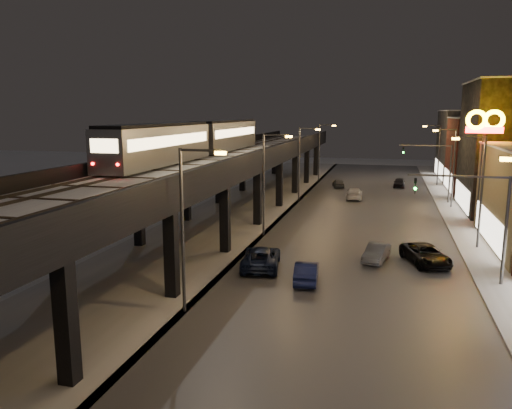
# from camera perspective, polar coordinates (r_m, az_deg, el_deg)

# --- Properties ---
(road_surface) EXTENTS (17.00, 120.00, 0.06)m
(road_surface) POSITION_cam_1_polar(r_m,az_deg,el_deg) (47.31, 11.75, -2.90)
(road_surface) COLOR #46474D
(road_surface) RESTS_ON ground
(sidewalk_right) EXTENTS (4.00, 120.00, 0.14)m
(sidewalk_right) POSITION_cam_1_polar(r_m,az_deg,el_deg) (47.89, 23.80, -3.38)
(sidewalk_right) COLOR #9FA1A8
(sidewalk_right) RESTS_ON ground
(under_viaduct_pavement) EXTENTS (11.00, 120.00, 0.06)m
(under_viaduct_pavement) POSITION_cam_1_polar(r_m,az_deg,el_deg) (49.81, -3.95, -2.03)
(under_viaduct_pavement) COLOR #9FA1A8
(under_viaduct_pavement) RESTS_ON ground
(elevated_viaduct) EXTENTS (9.00, 100.00, 6.30)m
(elevated_viaduct) POSITION_cam_1_polar(r_m,az_deg,el_deg) (45.94, -5.30, 3.96)
(elevated_viaduct) COLOR black
(elevated_viaduct) RESTS_ON ground
(viaduct_trackbed) EXTENTS (8.40, 100.00, 0.32)m
(viaduct_trackbed) POSITION_cam_1_polar(r_m,az_deg,el_deg) (45.99, -5.28, 4.93)
(viaduct_trackbed) COLOR #B2B7C1
(viaduct_trackbed) RESTS_ON elevated_viaduct
(viaduct_parapet_streetside) EXTENTS (0.30, 100.00, 1.10)m
(viaduct_parapet_streetside) POSITION_cam_1_polar(r_m,az_deg,el_deg) (44.67, 0.01, 5.40)
(viaduct_parapet_streetside) COLOR black
(viaduct_parapet_streetside) RESTS_ON elevated_viaduct
(viaduct_parapet_far) EXTENTS (0.30, 100.00, 1.10)m
(viaduct_parapet_far) POSITION_cam_1_polar(r_m,az_deg,el_deg) (47.63, -10.21, 5.56)
(viaduct_parapet_far) COLOR black
(viaduct_parapet_far) RESTS_ON elevated_viaduct
(building_e) EXTENTS (12.20, 12.20, 10.16)m
(building_e) POSITION_cam_1_polar(r_m,az_deg,el_deg) (74.62, 25.90, 5.04)
(building_e) COLOR brown
(building_e) RESTS_ON ground
(building_f) EXTENTS (12.20, 16.20, 11.16)m
(building_f) POSITION_cam_1_polar(r_m,az_deg,el_deg) (88.33, 24.23, 6.18)
(building_f) COLOR #2A2A2A
(building_f) RESTS_ON ground
(streetlight_left_1) EXTENTS (2.57, 0.28, 9.00)m
(streetlight_left_1) POSITION_cam_1_polar(r_m,az_deg,el_deg) (26.66, -7.91, -1.69)
(streetlight_left_1) COLOR #38383A
(streetlight_left_1) RESTS_ON ground
(streetlight_left_2) EXTENTS (2.57, 0.28, 9.00)m
(streetlight_left_2) POSITION_cam_1_polar(r_m,az_deg,el_deg) (43.58, 1.23, 3.14)
(streetlight_left_2) COLOR #38383A
(streetlight_left_2) RESTS_ON ground
(streetlight_right_2) EXTENTS (2.56, 0.28, 9.00)m
(streetlight_right_2) POSITION_cam_1_polar(r_m,az_deg,el_deg) (42.96, 24.08, 2.12)
(streetlight_right_2) COLOR #38383A
(streetlight_right_2) RESTS_ON ground
(streetlight_left_3) EXTENTS (2.57, 0.28, 9.00)m
(streetlight_left_3) POSITION_cam_1_polar(r_m,az_deg,el_deg) (61.12, 5.22, 5.22)
(streetlight_left_3) COLOR #38383A
(streetlight_left_3) RESTS_ON ground
(streetlight_right_3) EXTENTS (2.56, 0.28, 9.00)m
(streetlight_right_3) POSITION_cam_1_polar(r_m,az_deg,el_deg) (60.68, 21.45, 4.50)
(streetlight_right_3) COLOR #38383A
(streetlight_right_3) RESTS_ON ground
(streetlight_left_4) EXTENTS (2.57, 0.28, 9.00)m
(streetlight_left_4) POSITION_cam_1_polar(r_m,az_deg,el_deg) (78.87, 7.43, 6.35)
(streetlight_left_4) COLOR #38383A
(streetlight_left_4) RESTS_ON ground
(streetlight_right_4) EXTENTS (2.56, 0.28, 9.00)m
(streetlight_right_4) POSITION_cam_1_polar(r_m,az_deg,el_deg) (78.53, 20.00, 5.80)
(streetlight_right_4) COLOR #38383A
(streetlight_right_4) RESTS_ON ground
(traffic_light_rig_a) EXTENTS (6.10, 0.34, 7.00)m
(traffic_light_rig_a) POSITION_cam_1_polar(r_m,az_deg,el_deg) (34.17, 24.85, -1.14)
(traffic_light_rig_a) COLOR #38383A
(traffic_light_rig_a) RESTS_ON ground
(traffic_light_rig_b) EXTENTS (6.10, 0.34, 7.00)m
(traffic_light_rig_b) POSITION_cam_1_polar(r_m,az_deg,el_deg) (63.62, 20.31, 4.15)
(traffic_light_rig_b) COLOR #38383A
(traffic_light_rig_b) RESTS_ON ground
(subway_train) EXTENTS (2.77, 34.04, 3.31)m
(subway_train) POSITION_cam_1_polar(r_m,az_deg,el_deg) (49.94, -6.66, 7.50)
(subway_train) COLOR gray
(subway_train) RESTS_ON viaduct_trackbed
(car_near_white) EXTENTS (1.82, 4.18, 1.34)m
(car_near_white) POSITION_cam_1_polar(r_m,az_deg,el_deg) (32.50, 5.77, -7.75)
(car_near_white) COLOR #0E153E
(car_near_white) RESTS_ON ground
(car_mid_silver) EXTENTS (3.33, 5.75, 1.51)m
(car_mid_silver) POSITION_cam_1_polar(r_m,az_deg,el_deg) (35.13, 0.59, -6.15)
(car_mid_silver) COLOR #0F1832
(car_mid_silver) RESTS_ON ground
(car_mid_dark) EXTENTS (2.18, 4.94, 1.41)m
(car_mid_dark) POSITION_cam_1_polar(r_m,az_deg,el_deg) (63.93, 11.16, 1.20)
(car_mid_dark) COLOR silver
(car_mid_dark) RESTS_ON ground
(car_far_white) EXTENTS (2.21, 3.93, 1.26)m
(car_far_white) POSITION_cam_1_polar(r_m,az_deg,el_deg) (73.64, 9.41, 2.41)
(car_far_white) COLOR #4A4C4E
(car_far_white) RESTS_ON ground
(car_onc_silver) EXTENTS (2.10, 4.01, 1.26)m
(car_onc_silver) POSITION_cam_1_polar(r_m,az_deg,el_deg) (37.76, 13.60, -5.46)
(car_onc_silver) COLOR slate
(car_onc_silver) RESTS_ON ground
(car_onc_dark) EXTENTS (3.89, 5.54, 1.40)m
(car_onc_dark) POSITION_cam_1_polar(r_m,az_deg,el_deg) (37.95, 18.83, -5.54)
(car_onc_dark) COLOR black
(car_onc_dark) RESTS_ON ground
(car_onc_red) EXTENTS (1.80, 4.03, 1.34)m
(car_onc_red) POSITION_cam_1_polar(r_m,az_deg,el_deg) (75.70, 16.06, 2.39)
(car_onc_red) COLOR black
(car_onc_red) RESTS_ON ground
(sign_mcdonalds) EXTENTS (3.28, 0.82, 11.05)m
(sign_mcdonalds) POSITION_cam_1_polar(r_m,az_deg,el_deg) (49.68, 24.63, 7.61)
(sign_mcdonalds) COLOR #38383A
(sign_mcdonalds) RESTS_ON ground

